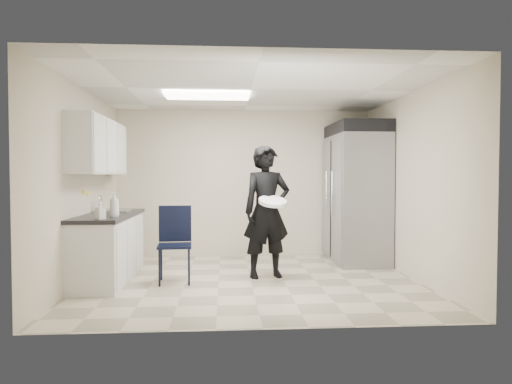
{
  "coord_description": "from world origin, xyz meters",
  "views": [
    {
      "loc": [
        -0.35,
        -6.17,
        1.43
      ],
      "look_at": [
        0.08,
        0.2,
        1.2
      ],
      "focal_mm": 32.0,
      "sensor_mm": 36.0,
      "label": 1
    }
  ],
  "objects": [
    {
      "name": "folding_chair",
      "position": [
        -1.02,
        -0.06,
        0.5
      ],
      "size": [
        0.47,
        0.47,
        0.99
      ],
      "primitive_type": "cube",
      "rotation": [
        0.0,
        0.0,
        0.07
      ],
      "color": "black",
      "rests_on": "floor"
    },
    {
      "name": "soap_bottle_b",
      "position": [
        -1.85,
        -0.59,
        1.01
      ],
      "size": [
        0.13,
        0.13,
        0.21
      ],
      "primitive_type": "imported",
      "rotation": [
        0.0,
        0.0,
        -0.68
      ],
      "color": "#B8B5C2",
      "rests_on": "countertop"
    },
    {
      "name": "bucket_lid",
      "position": [
        0.29,
        -0.05,
        1.08
      ],
      "size": [
        0.46,
        0.46,
        0.05
      ],
      "primitive_type": "cylinder",
      "rotation": [
        0.0,
        0.0,
        0.23
      ],
      "color": "white",
      "rests_on": "man_tuxedo"
    },
    {
      "name": "faucet",
      "position": [
        -2.13,
        0.45,
        1.02
      ],
      "size": [
        0.02,
        0.02,
        0.24
      ],
      "primitive_type": "cylinder",
      "color": "silver",
      "rests_on": "countertop"
    },
    {
      "name": "ceiling_panel",
      "position": [
        -0.6,
        0.4,
        2.57
      ],
      "size": [
        1.2,
        0.6,
        0.02
      ],
      "primitive_type": "cube",
      "color": "white",
      "rests_on": "ceiling"
    },
    {
      "name": "soap_bottle_a",
      "position": [
        -1.75,
        -0.29,
        1.07
      ],
      "size": [
        0.13,
        0.13,
        0.31
      ],
      "primitive_type": "imported",
      "rotation": [
        0.0,
        0.0,
        -0.06
      ],
      "color": "white",
      "rests_on": "countertop"
    },
    {
      "name": "notice_sticker_right",
      "position": [
        -2.24,
        0.3,
        1.18
      ],
      "size": [
        0.0,
        0.12,
        0.07
      ],
      "primitive_type": "cube",
      "color": "yellow",
      "rests_on": "left_wall"
    },
    {
      "name": "man_tuxedo",
      "position": [
        0.23,
        0.19,
        0.93
      ],
      "size": [
        0.77,
        0.6,
        1.86
      ],
      "primitive_type": "imported",
      "rotation": [
        0.0,
        0.0,
        0.23
      ],
      "color": "black",
      "rests_on": "floor"
    },
    {
      "name": "upper_cabinets",
      "position": [
        -2.08,
        0.2,
        1.83
      ],
      "size": [
        0.35,
        1.8,
        0.75
      ],
      "primitive_type": "cube",
      "color": "silver",
      "rests_on": "left_wall"
    },
    {
      "name": "notice_sticker_left",
      "position": [
        -2.24,
        0.1,
        1.22
      ],
      "size": [
        0.0,
        0.12,
        0.07
      ],
      "primitive_type": "cube",
      "color": "yellow",
      "rests_on": "left_wall"
    },
    {
      "name": "back_wall",
      "position": [
        0.0,
        2.0,
        1.3
      ],
      "size": [
        4.5,
        0.0,
        4.5
      ],
      "primitive_type": "plane",
      "rotation": [
        1.57,
        0.0,
        0.0
      ],
      "color": "beige",
      "rests_on": "floor"
    },
    {
      "name": "right_wall",
      "position": [
        2.25,
        0.0,
        1.3
      ],
      "size": [
        0.0,
        4.0,
        4.0
      ],
      "primitive_type": "plane",
      "rotation": [
        1.57,
        0.0,
        -1.57
      ],
      "color": "beige",
      "rests_on": "floor"
    },
    {
      "name": "countertop",
      "position": [
        -1.95,
        0.2,
        0.89
      ],
      "size": [
        0.64,
        1.95,
        0.05
      ],
      "primitive_type": "cube",
      "color": "black",
      "rests_on": "lower_counter"
    },
    {
      "name": "left_wall",
      "position": [
        -2.25,
        0.0,
        1.3
      ],
      "size": [
        0.0,
        4.0,
        4.0
      ],
      "primitive_type": "plane",
      "rotation": [
        1.57,
        0.0,
        1.57
      ],
      "color": "beige",
      "rests_on": "floor"
    },
    {
      "name": "fridge_compressor",
      "position": [
        1.83,
        1.27,
        2.2
      ],
      "size": [
        0.8,
        1.35,
        0.2
      ],
      "primitive_type": "cube",
      "color": "black",
      "rests_on": "commercial_fridge"
    },
    {
      "name": "towel_dispenser",
      "position": [
        -2.14,
        1.35,
        1.62
      ],
      "size": [
        0.22,
        0.3,
        0.35
      ],
      "primitive_type": "cube",
      "color": "black",
      "rests_on": "left_wall"
    },
    {
      "name": "sink",
      "position": [
        -1.93,
        0.45,
        0.87
      ],
      "size": [
        0.42,
        0.4,
        0.14
      ],
      "primitive_type": "cube",
      "color": "gray",
      "rests_on": "countertop"
    },
    {
      "name": "commercial_fridge",
      "position": [
        1.83,
        1.27,
        1.05
      ],
      "size": [
        0.8,
        1.35,
        2.1
      ],
      "primitive_type": "cube",
      "color": "gray",
      "rests_on": "floor"
    },
    {
      "name": "lower_counter",
      "position": [
        -1.95,
        0.2,
        0.43
      ],
      "size": [
        0.6,
        1.9,
        0.86
      ],
      "primitive_type": "cube",
      "color": "silver",
      "rests_on": "floor"
    },
    {
      "name": "ceiling",
      "position": [
        0.0,
        0.0,
        2.6
      ],
      "size": [
        4.5,
        4.5,
        0.0
      ],
      "primitive_type": "plane",
      "rotation": [
        3.14,
        0.0,
        0.0
      ],
      "color": "white",
      "rests_on": "back_wall"
    },
    {
      "name": "floor",
      "position": [
        0.0,
        0.0,
        0.0
      ],
      "size": [
        4.5,
        4.5,
        0.0
      ],
      "primitive_type": "plane",
      "color": "#BEB095",
      "rests_on": "ground"
    }
  ]
}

